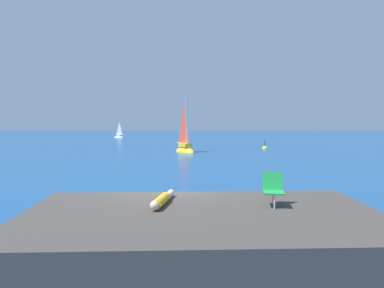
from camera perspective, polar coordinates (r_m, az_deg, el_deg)
name	(u,v)px	position (r m, az deg, el deg)	size (l,w,h in m)	color
ground_plane	(166,217)	(11.39, -4.10, -11.47)	(160.00, 160.00, 0.00)	navy
shore_ledge	(203,233)	(8.29, 1.70, -14.03)	(8.08, 4.58, 0.95)	#423D38
boulder_seaward	(263,227)	(10.54, 11.23, -12.82)	(1.26, 1.01, 0.69)	#473530
boulder_inland	(179,224)	(10.58, -2.16, -12.69)	(0.70, 0.56, 0.39)	#3C3B38
sailboat_near	(185,149)	(32.18, -1.14, -0.83)	(2.46, 2.98, 5.56)	yellow
sailboat_far	(119,137)	(58.38, -11.62, 1.16)	(1.81, 1.14, 3.27)	white
person_sunbather	(162,200)	(8.90, -4.76, -8.86)	(0.39, 1.76, 0.25)	gold
beach_chair	(273,188)	(8.90, 12.83, -6.79)	(0.52, 0.62, 0.80)	green
marker_buoy	(265,149)	(37.02, 11.55, -0.73)	(0.56, 0.56, 1.13)	yellow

